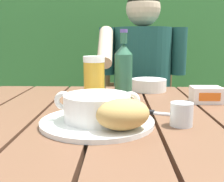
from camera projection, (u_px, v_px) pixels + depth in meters
name	position (u px, v px, depth m)	size (l,w,h in m)	color
dining_table	(124.00, 140.00, 0.84)	(1.50, 0.97, 0.75)	brown
hedge_backdrop	(121.00, 33.00, 2.64)	(4.18, 0.93, 2.26)	#316C31
chair_near_diner	(139.00, 114.00, 1.78)	(0.46, 0.43, 1.02)	brown
person_eating	(142.00, 83.00, 1.54)	(0.48, 0.47, 1.25)	#1A463F
serving_plate	(97.00, 122.00, 0.72)	(0.30, 0.30, 0.01)	white
soup_bowl	(97.00, 106.00, 0.71)	(0.22, 0.17, 0.08)	white
bread_roll	(123.00, 114.00, 0.64)	(0.15, 0.14, 0.07)	tan
beer_glass	(94.00, 80.00, 0.94)	(0.07, 0.07, 0.16)	gold
beer_bottle	(123.00, 72.00, 0.97)	(0.06, 0.06, 0.25)	#2B5C41
water_glass_small	(182.00, 114.00, 0.70)	(0.06, 0.06, 0.06)	silver
butter_tub	(206.00, 95.00, 0.97)	(0.10, 0.08, 0.06)	white
table_knife	(153.00, 113.00, 0.82)	(0.16, 0.07, 0.01)	silver
diner_bowl	(149.00, 85.00, 1.19)	(0.15, 0.15, 0.05)	white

